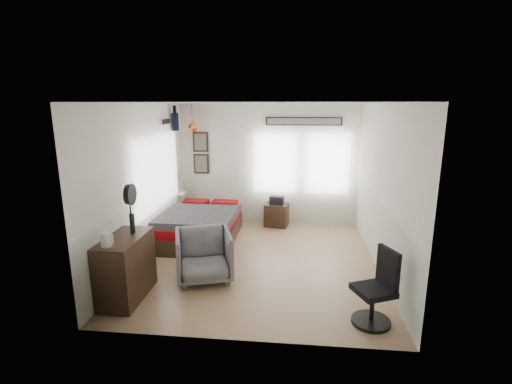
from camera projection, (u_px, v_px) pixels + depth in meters
ground_plane at (259, 261)px, 6.49m from camera, size 4.00×4.50×0.01m
room_shell at (256, 169)px, 6.30m from camera, size 4.02×4.52×2.71m
wall_decor at (217, 132)px, 8.01m from camera, size 3.55×1.32×1.44m
bed at (201, 226)px, 7.44m from camera, size 1.44×1.96×0.62m
dresser at (126, 268)px, 5.18m from camera, size 0.48×1.00×0.90m
armchair at (204, 255)px, 5.76m from camera, size 1.05×1.07×0.78m
nightstand at (276, 215)px, 8.34m from camera, size 0.56×0.48×0.50m
task_chair at (377, 294)px, 4.58m from camera, size 0.57×0.57×0.97m
kettle at (106, 239)px, 4.74m from camera, size 0.17×0.14×0.19m
bottle at (132, 223)px, 5.22m from camera, size 0.07×0.07×0.28m
stand_fan at (130, 195)px, 5.05m from camera, size 0.08×0.30×0.73m
black_bag at (277, 200)px, 8.26m from camera, size 0.33×0.24×0.18m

